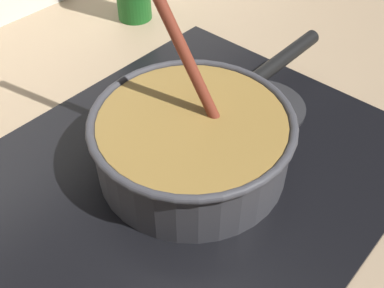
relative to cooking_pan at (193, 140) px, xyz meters
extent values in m
cube|color=black|center=(0.00, 0.00, -0.05)|extent=(0.56, 0.48, 0.01)
torus|color=#592D0C|center=(0.00, 0.00, -0.04)|extent=(0.17, 0.17, 0.01)
cylinder|color=#262628|center=(0.16, 0.00, -0.04)|extent=(0.13, 0.13, 0.01)
cylinder|color=#38383D|center=(0.00, 0.00, -0.01)|extent=(0.25, 0.25, 0.08)
cylinder|color=olive|center=(0.00, 0.00, 0.00)|extent=(0.24, 0.24, 0.07)
torus|color=#38383D|center=(0.00, 0.00, 0.03)|extent=(0.26, 0.26, 0.01)
cylinder|color=black|center=(0.20, 0.00, 0.02)|extent=(0.16, 0.02, 0.02)
cylinder|color=#E5CC7A|center=(-0.06, 0.01, 0.02)|extent=(0.03, 0.03, 0.01)
cylinder|color=#E5CC7A|center=(-0.01, 0.02, 0.02)|extent=(0.03, 0.03, 0.01)
cylinder|color=#E5CC7A|center=(-0.03, 0.07, 0.02)|extent=(0.03, 0.03, 0.01)
cylinder|color=#E5CC7A|center=(-0.03, -0.03, 0.02)|extent=(0.03, 0.03, 0.01)
cylinder|color=#E5CC7A|center=(0.09, 0.00, 0.02)|extent=(0.03, 0.03, 0.01)
cylinder|color=#E5CC7A|center=(0.05, 0.00, 0.02)|extent=(0.04, 0.04, 0.01)
cylinder|color=beige|center=(0.01, -0.08, 0.02)|extent=(0.04, 0.04, 0.01)
cylinder|color=maroon|center=(0.01, 0.05, 0.14)|extent=(0.03, 0.15, 0.25)
cube|color=brown|center=(0.02, -0.02, 0.02)|extent=(0.03, 0.05, 0.01)
camera|label=1|loc=(-0.31, -0.28, 0.40)|focal=42.28mm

